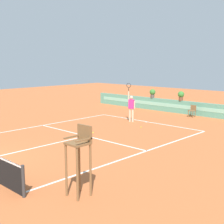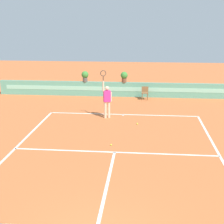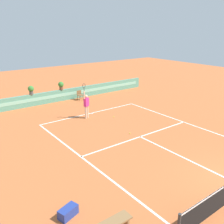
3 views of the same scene
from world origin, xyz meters
name	(u,v)px [view 1 (image 1 of 3)]	position (x,y,z in m)	size (l,w,h in m)	color
ground_plane	(80,137)	(0.00, 6.00, 0.00)	(60.00, 60.00, 0.00)	#BC6033
court_lines	(90,135)	(0.00, 6.72, 0.00)	(8.32, 11.94, 0.01)	white
back_wall_barrier	(183,107)	(0.00, 16.39, 0.50)	(18.00, 0.21, 1.00)	#599E84
umpire_chair	(80,152)	(5.50, 1.26, 1.34)	(0.60, 0.60, 2.14)	brown
ball_kid_chair	(192,110)	(1.20, 15.66, 0.48)	(0.44, 0.44, 0.85)	brown
tennis_player	(131,106)	(-0.83, 11.17, 1.05)	(0.59, 0.33, 2.58)	beige
tennis_ball_near_baseline	(141,127)	(0.83, 10.13, 0.03)	(0.07, 0.07, 0.07)	#CCE033
tennis_ball_mid_court	(93,133)	(-0.21, 7.11, 0.03)	(0.07, 0.07, 0.07)	#CCE033
potted_plant_centre	(181,95)	(-0.23, 16.39, 1.41)	(0.48, 0.48, 0.72)	brown
potted_plant_left	(153,93)	(-2.93, 16.39, 1.41)	(0.48, 0.48, 0.72)	#514C47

